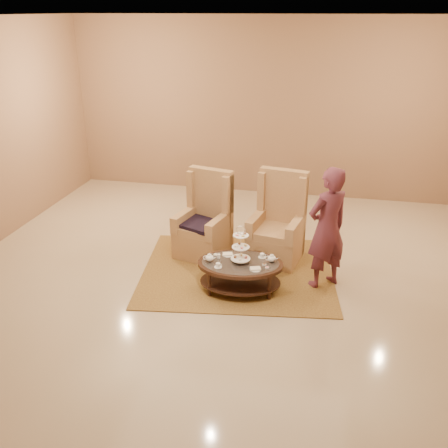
% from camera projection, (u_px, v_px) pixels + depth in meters
% --- Properties ---
extents(ground, '(8.00, 8.00, 0.00)m').
position_uv_depth(ground, '(226.00, 285.00, 7.03)').
color(ground, '#BDA98C').
rests_on(ground, ground).
extents(ceiling, '(8.00, 8.00, 0.02)m').
position_uv_depth(ceiling, '(226.00, 285.00, 7.03)').
color(ceiling, silver).
rests_on(ceiling, ground).
extents(wall_back, '(8.00, 0.04, 3.50)m').
position_uv_depth(wall_back, '(267.00, 109.00, 9.93)').
color(wall_back, '#936C50').
rests_on(wall_back, ground).
extents(rug, '(3.06, 2.67, 0.01)m').
position_uv_depth(rug, '(238.00, 271.00, 7.39)').
color(rug, olive).
rests_on(rug, ground).
extents(tea_table, '(1.24, 0.92, 0.97)m').
position_uv_depth(tea_table, '(240.00, 267.00, 6.77)').
color(tea_table, black).
rests_on(tea_table, ground).
extents(armchair_left, '(0.88, 0.90, 1.33)m').
position_uv_depth(armchair_left, '(205.00, 227.00, 7.80)').
color(armchair_left, tan).
rests_on(armchair_left, ground).
extents(armchair_right, '(0.87, 0.89, 1.37)m').
position_uv_depth(armchair_right, '(278.00, 230.00, 7.64)').
color(armchair_right, tan).
rests_on(armchair_right, ground).
extents(person, '(0.75, 0.72, 1.73)m').
position_uv_depth(person, '(327.00, 229.00, 6.71)').
color(person, '#5B2735').
rests_on(person, ground).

